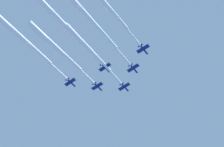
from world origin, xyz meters
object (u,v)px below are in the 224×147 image
at_px(jet_lead, 88,49).
at_px(jet_port_mid, 59,20).
at_px(jet_port_inner, 55,47).
at_px(jet_starboard_inner, 88,18).
at_px(jet_starboard_mid, 20,36).
at_px(jet_port_outer, 101,0).

distance_m(jet_lead, jet_port_mid, 26.92).
xyz_separation_m(jet_port_inner, jet_starboard_inner, (-29.48, -4.67, 0.98)).
height_order(jet_starboard_inner, jet_starboard_mid, jet_starboard_mid).
bearing_deg(jet_port_mid, jet_lead, -70.28).
bearing_deg(jet_starboard_inner, jet_port_inner, 9.00).
height_order(jet_port_mid, jet_starboard_mid, jet_starboard_mid).
bearing_deg(jet_port_inner, jet_starboard_mid, 71.68).
relative_size(jet_port_inner, jet_port_outer, 0.98).
xyz_separation_m(jet_port_inner, jet_starboard_mid, (6.86, 20.72, 2.46)).
distance_m(jet_port_inner, jet_port_outer, 44.45).
bearing_deg(jet_port_outer, jet_starboard_mid, 25.23).
relative_size(jet_lead, jet_port_mid, 0.91).
height_order(jet_lead, jet_starboard_inner, jet_starboard_inner).
bearing_deg(jet_starboard_inner, jet_starboard_mid, 34.94).
relative_size(jet_starboard_inner, jet_starboard_mid, 1.00).
height_order(jet_port_inner, jet_port_outer, jet_port_inner).
bearing_deg(jet_starboard_mid, jet_port_inner, -108.32).
distance_m(jet_port_mid, jet_starboard_mid, 28.78).
bearing_deg(jet_port_mid, jet_port_outer, -155.60).
relative_size(jet_lead, jet_starboard_mid, 0.86).
height_order(jet_port_mid, jet_port_outer, jet_port_mid).
bearing_deg(jet_starboard_mid, jet_lead, -113.76).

